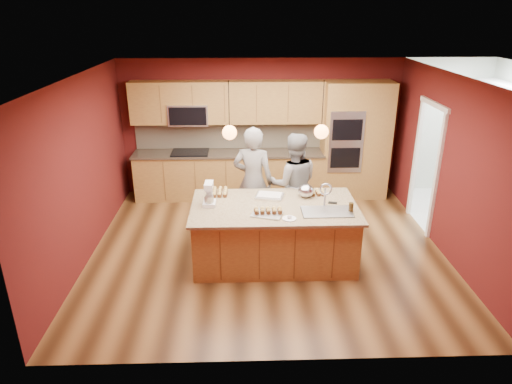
{
  "coord_description": "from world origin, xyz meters",
  "views": [
    {
      "loc": [
        -0.38,
        -6.42,
        3.6
      ],
      "look_at": [
        -0.18,
        -0.1,
        1.02
      ],
      "focal_mm": 32.0,
      "sensor_mm": 36.0,
      "label": 1
    }
  ],
  "objects_px": {
    "person_left": "(253,182)",
    "stand_mixer": "(209,195)",
    "mixing_bowl": "(306,191)",
    "island": "(275,232)",
    "person_right": "(293,184)"
  },
  "relations": [
    {
      "from": "person_right",
      "to": "island",
      "type": "bearing_deg",
      "value": 68.38
    },
    {
      "from": "person_left",
      "to": "mixing_bowl",
      "type": "xyz_separation_m",
      "value": [
        0.79,
        -0.61,
        0.07
      ]
    },
    {
      "from": "person_left",
      "to": "mixing_bowl",
      "type": "bearing_deg",
      "value": 156.82
    },
    {
      "from": "island",
      "to": "person_right",
      "type": "height_order",
      "value": "person_right"
    },
    {
      "from": "person_right",
      "to": "person_left",
      "type": "bearing_deg",
      "value": -0.36
    },
    {
      "from": "island",
      "to": "stand_mixer",
      "type": "height_order",
      "value": "island"
    },
    {
      "from": "person_left",
      "to": "stand_mixer",
      "type": "relative_size",
      "value": 5.32
    },
    {
      "from": "island",
      "to": "person_right",
      "type": "distance_m",
      "value": 1.09
    },
    {
      "from": "person_left",
      "to": "person_right",
      "type": "bearing_deg",
      "value": -165.35
    },
    {
      "from": "island",
      "to": "person_right",
      "type": "xyz_separation_m",
      "value": [
        0.36,
        0.94,
        0.41
      ]
    },
    {
      "from": "person_left",
      "to": "mixing_bowl",
      "type": "height_order",
      "value": "person_left"
    },
    {
      "from": "person_right",
      "to": "mixing_bowl",
      "type": "relative_size",
      "value": 7.09
    },
    {
      "from": "island",
      "to": "stand_mixer",
      "type": "distance_m",
      "value": 1.13
    },
    {
      "from": "person_left",
      "to": "stand_mixer",
      "type": "bearing_deg",
      "value": 67.14
    },
    {
      "from": "person_left",
      "to": "mixing_bowl",
      "type": "distance_m",
      "value": 1.0
    }
  ]
}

